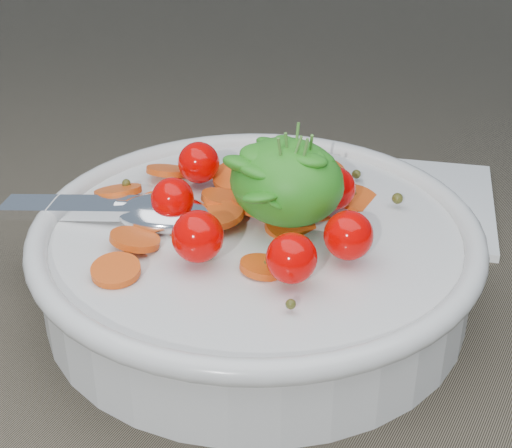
% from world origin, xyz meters
% --- Properties ---
extents(ground, '(6.00, 6.00, 0.00)m').
position_xyz_m(ground, '(0.00, 0.00, 0.00)').
color(ground, brown).
rests_on(ground, ground).
extents(bowl, '(0.31, 0.29, 0.12)m').
position_xyz_m(bowl, '(0.03, -0.00, 0.03)').
color(bowl, silver).
rests_on(bowl, ground).
extents(napkin, '(0.21, 0.19, 0.01)m').
position_xyz_m(napkin, '(0.06, 0.16, 0.00)').
color(napkin, white).
rests_on(napkin, ground).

